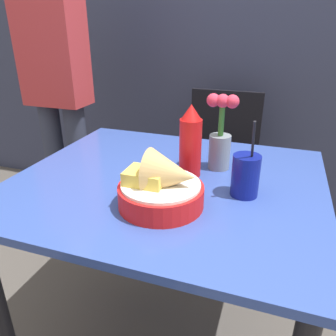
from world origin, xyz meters
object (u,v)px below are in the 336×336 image
Objects in this scene: chair_far_window at (220,153)px; person_standing at (56,74)px; food_basket at (163,187)px; drink_cup at (245,177)px; ketchup_bottle at (190,142)px; flower_vase at (220,137)px.

person_standing is at bearing -160.05° from chair_far_window.
drink_cup is at bearing 34.38° from food_basket.
person_standing is (-0.85, 0.72, 0.15)m from food_basket.
food_basket is (0.02, -1.02, 0.29)m from chair_far_window.
chair_far_window is 3.72× the size of food_basket.
person_standing is (-0.86, 0.51, 0.10)m from ketchup_bottle.
ketchup_bottle reaches higher than food_basket.
food_basket is 1.12m from person_standing.
chair_far_window is at bearing 91.40° from food_basket.
food_basket is 0.99× the size of ketchup_bottle.
drink_cup is at bearing -23.47° from ketchup_bottle.
chair_far_window is 1.06m from food_basket.
drink_cup is at bearing -57.41° from flower_vase.
person_standing reaches higher than food_basket.
flower_vase is at bearing -80.94° from chair_far_window.
flower_vase is 0.15× the size of person_standing.
person_standing is (-1.04, 0.59, 0.15)m from drink_cup.
food_basket is 0.22m from ketchup_bottle.
person_standing is at bearing 150.56° from drink_cup.
drink_cup is at bearing -29.44° from person_standing.
ketchup_bottle is 0.12m from flower_vase.
food_basket is at bearing -93.41° from ketchup_bottle.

